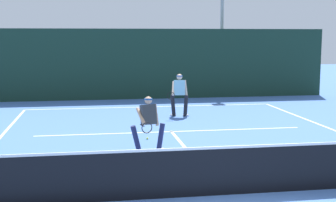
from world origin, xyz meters
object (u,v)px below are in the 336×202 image
(player_near, at_px, (148,122))
(light_pole, at_px, (222,5))
(tennis_ball_extra, at_px, (147,138))
(player_far, at_px, (179,93))
(tennis_ball, at_px, (235,154))

(player_near, xyz_separation_m, light_pole, (5.54, 12.52, 3.94))
(player_near, relative_size, tennis_ball_extra, 23.19)
(tennis_ball_extra, relative_size, light_pole, 0.01)
(player_far, bearing_deg, tennis_ball_extra, 79.73)
(tennis_ball, distance_m, light_pole, 14.36)
(player_far, relative_size, tennis_ball, 25.23)
(tennis_ball_extra, xyz_separation_m, light_pole, (5.38, 10.90, 4.74))
(player_near, bearing_deg, light_pole, -128.06)
(tennis_ball, relative_size, light_pole, 0.01)
(player_far, relative_size, tennis_ball_extra, 25.23)
(player_far, xyz_separation_m, tennis_ball_extra, (-1.73, -3.94, -0.88))
(tennis_ball, bearing_deg, player_near, 164.11)
(player_near, bearing_deg, tennis_ball_extra, -109.81)
(player_far, bearing_deg, player_near, 84.65)
(player_near, xyz_separation_m, player_far, (1.89, 5.55, 0.08))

